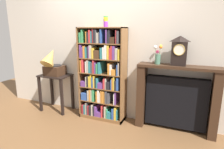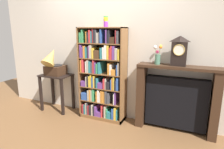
# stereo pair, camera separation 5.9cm
# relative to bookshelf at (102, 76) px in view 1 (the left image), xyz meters

# --- Properties ---
(ground_plane) EXTENTS (7.90, 6.40, 0.02)m
(ground_plane) POSITION_rel_bookshelf_xyz_m (0.01, -0.07, -0.79)
(ground_plane) COLOR brown
(wall_back) EXTENTS (4.90, 0.08, 2.60)m
(wall_back) POSITION_rel_bookshelf_xyz_m (0.14, 0.21, 0.52)
(wall_back) COLOR beige
(wall_back) RESTS_ON ground
(bookshelf) EXTENTS (0.81, 0.32, 1.62)m
(bookshelf) POSITION_rel_bookshelf_xyz_m (0.00, 0.00, 0.00)
(bookshelf) COLOR brown
(bookshelf) RESTS_ON ground
(cup_stack) EXTENTS (0.07, 0.07, 0.17)m
(cup_stack) POSITION_rel_bookshelf_xyz_m (0.08, 0.02, 0.92)
(cup_stack) COLOR purple
(cup_stack) RESTS_ON bookshelf
(side_table_left) EXTENTS (0.58, 0.41, 0.72)m
(side_table_left) POSITION_rel_bookshelf_xyz_m (-0.98, -0.04, -0.26)
(side_table_left) COLOR black
(side_table_left) RESTS_ON ground
(gramophone) EXTENTS (0.33, 0.46, 0.57)m
(gramophone) POSITION_rel_bookshelf_xyz_m (-0.98, -0.09, 0.17)
(gramophone) COLOR #382316
(gramophone) RESTS_ON side_table_left
(fireplace_mantel) EXTENTS (1.21, 0.27, 1.06)m
(fireplace_mantel) POSITION_rel_bookshelf_xyz_m (1.26, 0.06, -0.27)
(fireplace_mantel) COLOR #382316
(fireplace_mantel) RESTS_ON ground
(mantel_clock) EXTENTS (0.22, 0.14, 0.44)m
(mantel_clock) POSITION_rel_bookshelf_xyz_m (1.26, 0.03, 0.49)
(mantel_clock) COLOR black
(mantel_clock) RESTS_ON fireplace_mantel
(flower_vase) EXTENTS (0.14, 0.15, 0.30)m
(flower_vase) POSITION_rel_bookshelf_xyz_m (0.95, 0.03, 0.40)
(flower_vase) COLOR #4C7A60
(flower_vase) RESTS_ON fireplace_mantel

